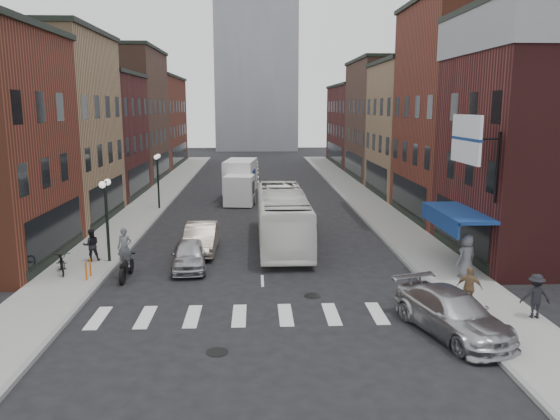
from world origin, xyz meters
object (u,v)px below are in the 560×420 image
object	(u,v)px
curb_car	(452,313)
parked_bicycle	(62,261)
ped_right_a	(536,296)
ped_right_c	(467,256)
box_truck	(240,181)
streetlamp_near	(106,205)
sedan_left_near	(189,255)
streetlamp_far	(158,171)
motorcycle_rider	(125,255)
sedan_left_far	(201,238)
ped_left_solo	(91,245)
bike_rack	(88,269)
ped_right_b	(469,288)
transit_bus	(282,217)
billboard_sign	(468,141)

from	to	relation	value
curb_car	parked_bicycle	distance (m)	16.89
ped_right_a	ped_right_c	bearing A→B (deg)	-75.16
box_truck	streetlamp_near	bearing A→B (deg)	-101.61
sedan_left_near	parked_bicycle	world-z (taller)	sedan_left_near
streetlamp_far	motorcycle_rider	world-z (taller)	streetlamp_far
streetlamp_far	box_truck	xyz separation A→B (m)	(5.88, 3.90, -1.33)
ped_right_a	ped_right_c	world-z (taller)	ped_right_c
sedan_left_far	parked_bicycle	bearing A→B (deg)	-146.80
streetlamp_far	box_truck	world-z (taller)	streetlamp_far
motorcycle_rider	ped_left_solo	distance (m)	3.35
ped_right_a	motorcycle_rider	bearing A→B (deg)	-13.25
bike_rack	ped_right_a	xyz separation A→B (m)	(17.20, -5.30, 0.40)
sedan_left_near	ped_right_c	world-z (taller)	ped_right_c
sedan_left_near	sedan_left_far	bearing A→B (deg)	80.16
box_truck	ped_left_solo	distance (m)	19.09
parked_bicycle	ped_right_b	distance (m)	17.43
motorcycle_rider	sedan_left_near	xyz separation A→B (m)	(2.60, 1.46, -0.41)
motorcycle_rider	ped_right_a	bearing A→B (deg)	-19.65
streetlamp_near	sedan_left_near	world-z (taller)	streetlamp_near
streetlamp_far	bike_rack	bearing A→B (deg)	-90.69
ped_right_c	streetlamp_far	bearing A→B (deg)	-72.35
streetlamp_near	ped_right_b	bearing A→B (deg)	-24.92
parked_bicycle	ped_left_solo	bearing A→B (deg)	44.85
sedan_left_near	sedan_left_far	world-z (taller)	sedan_left_far
transit_bus	parked_bicycle	world-z (taller)	transit_bus
ped_left_solo	ped_right_c	distance (m)	17.48
streetlamp_far	transit_bus	bearing A→B (deg)	-50.63
curb_car	sedan_left_near	bearing A→B (deg)	123.56
billboard_sign	bike_rack	xyz separation A→B (m)	(-16.19, 0.80, -5.58)
sedan_left_near	billboard_sign	bearing A→B (deg)	-16.40
curb_car	ped_right_a	distance (m)	3.45
ped_right_c	box_truck	bearing A→B (deg)	-89.42
sedan_left_far	ped_right_a	size ratio (longest dim) A/B	2.86
sedan_left_far	ped_right_a	xyz separation A→B (m)	(12.75, -10.00, 0.20)
ped_right_a	bike_rack	bearing A→B (deg)	-10.87
billboard_sign	curb_car	bearing A→B (deg)	-112.95
sedan_left_far	curb_car	distance (m)	14.44
curb_car	streetlamp_near	bearing A→B (deg)	129.69
curb_car	ped_right_a	bearing A→B (deg)	-1.46
billboard_sign	ped_right_a	xyz separation A→B (m)	(1.01, -4.50, -5.18)
streetlamp_near	streetlamp_far	xyz separation A→B (m)	(0.00, 14.00, 0.00)
streetlamp_near	parked_bicycle	world-z (taller)	streetlamp_near
box_truck	curb_car	bearing A→B (deg)	-67.21
ped_right_b	ped_left_solo	bearing A→B (deg)	2.09
parked_bicycle	ped_right_b	size ratio (longest dim) A/B	1.22
streetlamp_far	parked_bicycle	xyz separation A→B (m)	(-1.62, -15.80, -2.25)
sedan_left_near	sedan_left_far	distance (m)	3.01
ped_right_c	ped_right_a	bearing A→B (deg)	73.07
billboard_sign	bike_rack	distance (m)	17.14
bike_rack	ped_right_b	distance (m)	15.81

